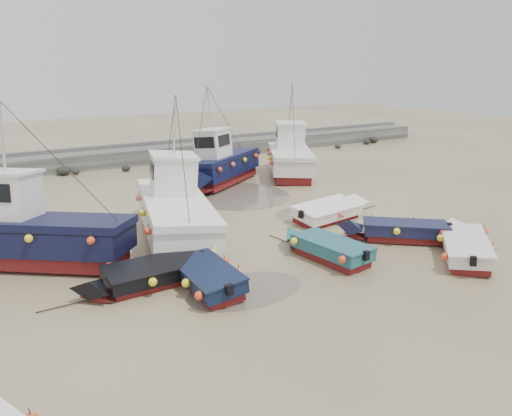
# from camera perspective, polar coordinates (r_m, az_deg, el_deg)

# --- Properties ---
(ground) EXTENTS (120.00, 120.00, 0.00)m
(ground) POSITION_cam_1_polar(r_m,az_deg,el_deg) (20.96, 4.33, -4.92)
(ground) COLOR tan
(ground) RESTS_ON ground
(seawall) EXTENTS (60.00, 4.92, 1.50)m
(seawall) POSITION_cam_1_polar(r_m,az_deg,el_deg) (40.11, -14.39, 5.73)
(seawall) COLOR slate
(seawall) RESTS_ON ground
(puddle_a) EXTENTS (4.29, 4.29, 0.01)m
(puddle_a) POSITION_cam_1_polar(r_m,az_deg,el_deg) (17.45, -1.23, -9.36)
(puddle_a) COLOR #60554B
(puddle_a) RESTS_ON ground
(puddle_b) EXTENTS (3.12, 3.12, 0.01)m
(puddle_b) POSITION_cam_1_polar(r_m,az_deg,el_deg) (25.92, 5.55, -0.80)
(puddle_b) COLOR #60554B
(puddle_b) RESTS_ON ground
(puddle_c) EXTENTS (4.01, 4.01, 0.01)m
(puddle_c) POSITION_cam_1_polar(r_m,az_deg,el_deg) (21.64, -20.63, -5.26)
(puddle_c) COLOR #60554B
(puddle_c) RESTS_ON ground
(puddle_d) EXTENTS (6.32, 6.32, 0.01)m
(puddle_d) POSITION_cam_1_polar(r_m,az_deg,el_deg) (29.73, -2.36, 1.48)
(puddle_d) COLOR #60554B
(puddle_d) RESTS_ON ground
(dinghy_1) EXTENTS (2.11, 5.75, 1.43)m
(dinghy_1) POSITION_cam_1_polar(r_m,az_deg,el_deg) (17.69, -5.97, -7.12)
(dinghy_1) COLOR maroon
(dinghy_1) RESTS_ON ground
(dinghy_2) EXTENTS (2.16, 5.53, 1.43)m
(dinghy_2) POSITION_cam_1_polar(r_m,az_deg,el_deg) (20.19, 7.90, -4.19)
(dinghy_2) COLOR maroon
(dinghy_2) RESTS_ON ground
(dinghy_3) EXTENTS (5.29, 4.99, 1.43)m
(dinghy_3) POSITION_cam_1_polar(r_m,az_deg,el_deg) (21.98, 22.82, -3.68)
(dinghy_3) COLOR maroon
(dinghy_3) RESTS_ON ground
(dinghy_4) EXTENTS (5.97, 1.96, 1.43)m
(dinghy_4) POSITION_cam_1_polar(r_m,az_deg,el_deg) (17.88, -12.47, -7.19)
(dinghy_4) COLOR maroon
(dinghy_4) RESTS_ON ground
(dinghy_5) EXTENTS (5.93, 2.40, 1.43)m
(dinghy_5) POSITION_cam_1_polar(r_m,az_deg,el_deg) (25.25, 8.59, -0.07)
(dinghy_5) COLOR maroon
(dinghy_5) RESTS_ON ground
(dinghy_6) EXTENTS (4.96, 4.42, 1.43)m
(dinghy_6) POSITION_cam_1_polar(r_m,az_deg,el_deg) (22.86, 15.77, -2.24)
(dinghy_6) COLOR maroon
(dinghy_6) RESTS_ON ground
(cabin_boat_0) EXTENTS (9.16, 7.43, 6.22)m
(cabin_boat_0) POSITION_cam_1_polar(r_m,az_deg,el_deg) (21.24, -25.62, -2.45)
(cabin_boat_0) COLOR maroon
(cabin_boat_0) RESTS_ON ground
(cabin_boat_1) EXTENTS (4.98, 11.14, 6.22)m
(cabin_boat_1) POSITION_cam_1_polar(r_m,az_deg,el_deg) (22.80, -9.63, 0.09)
(cabin_boat_1) COLOR maroon
(cabin_boat_1) RESTS_ON ground
(cabin_boat_2) EXTENTS (8.67, 6.33, 6.22)m
(cabin_boat_2) POSITION_cam_1_polar(r_m,az_deg,el_deg) (31.95, -4.30, 4.96)
(cabin_boat_2) COLOR maroon
(cabin_boat_2) RESTS_ON ground
(cabin_boat_3) EXTENTS (6.20, 8.98, 6.22)m
(cabin_boat_3) POSITION_cam_1_polar(r_m,az_deg,el_deg) (35.26, 3.80, 6.03)
(cabin_boat_3) COLOR maroon
(cabin_boat_3) RESTS_ON ground
(person) EXTENTS (0.78, 0.61, 1.88)m
(person) POSITION_cam_1_polar(r_m,az_deg,el_deg) (26.07, -7.93, -0.78)
(person) COLOR #1E1F3C
(person) RESTS_ON ground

